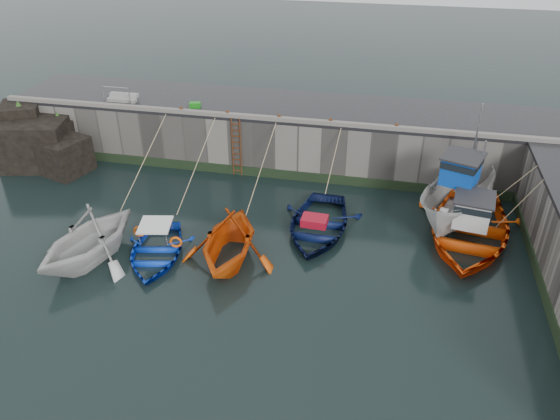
% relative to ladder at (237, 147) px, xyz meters
% --- Properties ---
extents(ground, '(120.00, 120.00, 0.00)m').
position_rel_ladder_xyz_m(ground, '(2.00, -9.91, -1.59)').
color(ground, black).
rests_on(ground, ground).
extents(quay_back, '(30.00, 5.00, 3.00)m').
position_rel_ladder_xyz_m(quay_back, '(2.00, 2.59, -0.09)').
color(quay_back, slate).
rests_on(quay_back, ground).
extents(road_back, '(30.00, 5.00, 0.16)m').
position_rel_ladder_xyz_m(road_back, '(2.00, 2.59, 1.49)').
color(road_back, black).
rests_on(road_back, quay_back).
extents(kerb_back, '(30.00, 0.30, 0.20)m').
position_rel_ladder_xyz_m(kerb_back, '(2.00, 0.24, 1.67)').
color(kerb_back, slate).
rests_on(kerb_back, road_back).
extents(algae_back, '(30.00, 0.08, 0.50)m').
position_rel_ladder_xyz_m(algae_back, '(2.00, 0.05, -1.34)').
color(algae_back, black).
rests_on(algae_back, ground).
extents(algae_right, '(0.08, 15.00, 0.50)m').
position_rel_ladder_xyz_m(algae_right, '(13.96, -7.41, -1.34)').
color(algae_right, black).
rests_on(algae_right, ground).
extents(rock_outcrop, '(5.85, 4.24, 3.41)m').
position_rel_ladder_xyz_m(rock_outcrop, '(-10.92, -0.80, -0.33)').
color(rock_outcrop, black).
rests_on(rock_outcrop, ground).
extents(ladder, '(0.51, 0.08, 3.20)m').
position_rel_ladder_xyz_m(ladder, '(0.00, 0.00, 0.00)').
color(ladder, '#3F1E0F').
rests_on(ladder, ground).
extents(boat_near_white, '(5.65, 6.12, 2.68)m').
position_rel_ladder_xyz_m(boat_near_white, '(-3.89, -8.56, -1.59)').
color(boat_near_white, silver).
rests_on(boat_near_white, ground).
extents(boat_near_white_rope, '(0.04, 6.67, 3.10)m').
position_rel_ladder_xyz_m(boat_near_white_rope, '(-3.89, -2.99, -1.59)').
color(boat_near_white_rope, tan).
rests_on(boat_near_white_rope, ground).
extents(boat_near_blue, '(4.00, 4.99, 0.92)m').
position_rel_ladder_xyz_m(boat_near_blue, '(-1.35, -7.82, -1.59)').
color(boat_near_blue, '#0D3ACC').
rests_on(boat_near_blue, ground).
extents(boat_near_blue_rope, '(0.04, 6.00, 3.10)m').
position_rel_ladder_xyz_m(boat_near_blue_rope, '(-1.35, -2.62, -1.59)').
color(boat_near_blue_rope, tan).
rests_on(boat_near_blue_rope, ground).
extents(boat_near_blacktrim, '(4.36, 4.99, 2.54)m').
position_rel_ladder_xyz_m(boat_near_blacktrim, '(1.75, -7.43, -1.59)').
color(boat_near_blacktrim, '#DC4C0B').
rests_on(boat_near_blacktrim, ground).
extents(boat_near_blacktrim_rope, '(0.04, 5.65, 3.10)m').
position_rel_ladder_xyz_m(boat_near_blacktrim_rope, '(1.75, -2.42, -1.59)').
color(boat_near_blacktrim_rope, tan).
rests_on(boat_near_blacktrim_rope, ground).
extents(boat_near_navy, '(4.06, 5.55, 1.12)m').
position_rel_ladder_xyz_m(boat_near_navy, '(4.98, -4.52, -1.59)').
color(boat_near_navy, '#09133B').
rests_on(boat_near_navy, ground).
extents(boat_near_navy_rope, '(0.04, 3.34, 3.10)m').
position_rel_ladder_xyz_m(boat_near_navy_rope, '(4.98, -0.97, -1.59)').
color(boat_near_navy_rope, tan).
rests_on(boat_near_navy_rope, ground).
extents(boat_far_white, '(4.71, 7.16, 5.59)m').
position_rel_ladder_xyz_m(boat_far_white, '(11.06, -2.32, -0.50)').
color(boat_far_white, silver).
rests_on(boat_far_white, ground).
extents(boat_far_orange, '(6.14, 7.83, 4.47)m').
position_rel_ladder_xyz_m(boat_far_orange, '(11.49, -3.78, -1.12)').
color(boat_far_orange, '#FF520D').
rests_on(boat_far_orange, ground).
extents(fish_crate, '(0.62, 0.45, 0.28)m').
position_rel_ladder_xyz_m(fish_crate, '(-2.54, 1.17, 1.71)').
color(fish_crate, '#1A8919').
rests_on(fish_crate, road_back).
extents(railing, '(1.60, 1.05, 1.00)m').
position_rel_ladder_xyz_m(railing, '(-6.75, 1.33, 1.77)').
color(railing, '#A5A8AD').
rests_on(railing, road_back).
extents(bollard_a, '(0.18, 0.18, 0.28)m').
position_rel_ladder_xyz_m(bollard_a, '(-3.00, 0.34, 1.71)').
color(bollard_a, '#3F1E0F').
rests_on(bollard_a, road_back).
extents(bollard_b, '(0.18, 0.18, 0.28)m').
position_rel_ladder_xyz_m(bollard_b, '(-0.50, 0.34, 1.71)').
color(bollard_b, '#3F1E0F').
rests_on(bollard_b, road_back).
extents(bollard_c, '(0.18, 0.18, 0.28)m').
position_rel_ladder_xyz_m(bollard_c, '(2.20, 0.34, 1.71)').
color(bollard_c, '#3F1E0F').
rests_on(bollard_c, road_back).
extents(bollard_d, '(0.18, 0.18, 0.28)m').
position_rel_ladder_xyz_m(bollard_d, '(4.80, 0.34, 1.71)').
color(bollard_d, '#3F1E0F').
rests_on(bollard_d, road_back).
extents(bollard_e, '(0.18, 0.18, 0.28)m').
position_rel_ladder_xyz_m(bollard_e, '(8.00, 0.34, 1.71)').
color(bollard_e, '#3F1E0F').
rests_on(bollard_e, road_back).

